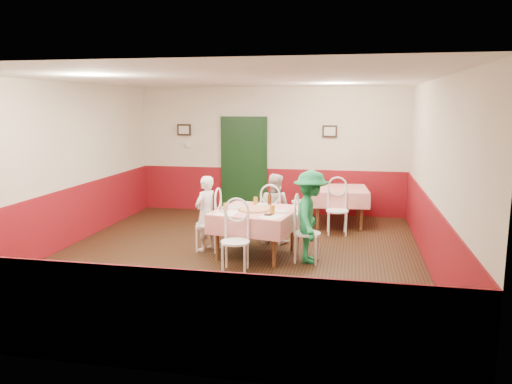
% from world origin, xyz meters
% --- Properties ---
extents(floor, '(7.00, 7.00, 0.00)m').
position_xyz_m(floor, '(0.00, 0.00, 0.00)').
color(floor, black).
rests_on(floor, ground).
extents(ceiling, '(7.00, 7.00, 0.00)m').
position_xyz_m(ceiling, '(0.00, 0.00, 2.80)').
color(ceiling, white).
rests_on(ceiling, back_wall).
extents(back_wall, '(6.00, 0.10, 2.80)m').
position_xyz_m(back_wall, '(0.00, 3.50, 1.40)').
color(back_wall, beige).
rests_on(back_wall, ground).
extents(front_wall, '(6.00, 0.10, 2.80)m').
position_xyz_m(front_wall, '(0.00, -3.50, 1.40)').
color(front_wall, beige).
rests_on(front_wall, ground).
extents(left_wall, '(0.10, 7.00, 2.80)m').
position_xyz_m(left_wall, '(-3.00, 0.00, 1.40)').
color(left_wall, beige).
rests_on(left_wall, ground).
extents(right_wall, '(0.10, 7.00, 2.80)m').
position_xyz_m(right_wall, '(3.00, 0.00, 1.40)').
color(right_wall, beige).
rests_on(right_wall, ground).
extents(wainscot_back, '(6.00, 0.03, 1.00)m').
position_xyz_m(wainscot_back, '(0.00, 3.48, 0.50)').
color(wainscot_back, maroon).
rests_on(wainscot_back, ground).
extents(wainscot_front, '(6.00, 0.03, 1.00)m').
position_xyz_m(wainscot_front, '(0.00, -3.48, 0.50)').
color(wainscot_front, maroon).
rests_on(wainscot_front, ground).
extents(wainscot_left, '(0.03, 7.00, 1.00)m').
position_xyz_m(wainscot_left, '(-2.98, 0.00, 0.50)').
color(wainscot_left, maroon).
rests_on(wainscot_left, ground).
extents(wainscot_right, '(0.03, 7.00, 1.00)m').
position_xyz_m(wainscot_right, '(2.98, 0.00, 0.50)').
color(wainscot_right, maroon).
rests_on(wainscot_right, ground).
extents(door, '(0.96, 0.06, 2.10)m').
position_xyz_m(door, '(-0.60, 3.45, 1.05)').
color(door, black).
rests_on(door, ground).
extents(picture_left, '(0.32, 0.03, 0.26)m').
position_xyz_m(picture_left, '(-2.00, 3.45, 1.85)').
color(picture_left, black).
rests_on(picture_left, back_wall).
extents(picture_right, '(0.32, 0.03, 0.26)m').
position_xyz_m(picture_right, '(1.30, 3.45, 1.85)').
color(picture_right, black).
rests_on(picture_right, back_wall).
extents(thermostat, '(0.10, 0.03, 0.10)m').
position_xyz_m(thermostat, '(-1.90, 3.45, 1.50)').
color(thermostat, white).
rests_on(thermostat, back_wall).
extents(main_table, '(1.41, 1.41, 0.77)m').
position_xyz_m(main_table, '(0.32, 0.19, 0.38)').
color(main_table, red).
rests_on(main_table, ground).
extents(second_table, '(1.22, 1.22, 0.77)m').
position_xyz_m(second_table, '(1.56, 2.57, 0.38)').
color(second_table, red).
rests_on(second_table, ground).
extents(chair_left, '(0.42, 0.42, 0.90)m').
position_xyz_m(chair_left, '(-0.52, 0.33, 0.45)').
color(chair_left, white).
rests_on(chair_left, ground).
extents(chair_right, '(0.44, 0.44, 0.90)m').
position_xyz_m(chair_right, '(1.16, 0.04, 0.45)').
color(chair_right, white).
rests_on(chair_right, ground).
extents(chair_far, '(0.48, 0.48, 0.90)m').
position_xyz_m(chair_far, '(0.46, 1.02, 0.45)').
color(chair_far, white).
rests_on(chair_far, ground).
extents(chair_near, '(0.45, 0.45, 0.90)m').
position_xyz_m(chair_near, '(0.18, -0.65, 0.45)').
color(chair_near, white).
rests_on(chair_near, ground).
extents(chair_second_a, '(0.46, 0.46, 0.90)m').
position_xyz_m(chair_second_a, '(0.81, 2.57, 0.45)').
color(chair_second_a, white).
rests_on(chair_second_a, ground).
extents(chair_second_b, '(0.46, 0.46, 0.90)m').
position_xyz_m(chair_second_b, '(1.56, 1.82, 0.45)').
color(chair_second_b, white).
rests_on(chair_second_b, ground).
extents(pizza, '(0.56, 0.56, 0.03)m').
position_xyz_m(pizza, '(0.30, 0.14, 0.78)').
color(pizza, '#B74723').
rests_on(pizza, main_table).
extents(plate_left, '(0.29, 0.29, 0.01)m').
position_xyz_m(plate_left, '(-0.09, 0.28, 0.77)').
color(plate_left, white).
rests_on(plate_left, main_table).
extents(plate_right, '(0.29, 0.29, 0.01)m').
position_xyz_m(plate_right, '(0.74, 0.13, 0.77)').
color(plate_right, white).
rests_on(plate_right, main_table).
extents(plate_far, '(0.29, 0.29, 0.01)m').
position_xyz_m(plate_far, '(0.36, 0.58, 0.77)').
color(plate_far, white).
rests_on(plate_far, main_table).
extents(glass_a, '(0.08, 0.08, 0.13)m').
position_xyz_m(glass_a, '(-0.13, -0.02, 0.83)').
color(glass_a, '#BF7219').
rests_on(glass_a, main_table).
extents(glass_b, '(0.09, 0.09, 0.14)m').
position_xyz_m(glass_b, '(0.63, -0.11, 0.83)').
color(glass_b, '#BF7219').
rests_on(glass_b, main_table).
extents(glass_c, '(0.08, 0.08, 0.13)m').
position_xyz_m(glass_c, '(0.23, 0.60, 0.83)').
color(glass_c, '#BF7219').
rests_on(glass_c, main_table).
extents(beer_bottle, '(0.07, 0.07, 0.23)m').
position_xyz_m(beer_bottle, '(0.47, 0.59, 0.87)').
color(beer_bottle, '#381C0A').
rests_on(beer_bottle, main_table).
extents(shaker_a, '(0.04, 0.04, 0.09)m').
position_xyz_m(shaker_a, '(-0.16, -0.18, 0.81)').
color(shaker_a, silver).
rests_on(shaker_a, main_table).
extents(shaker_b, '(0.04, 0.04, 0.09)m').
position_xyz_m(shaker_b, '(-0.10, -0.23, 0.81)').
color(shaker_b, silver).
rests_on(shaker_b, main_table).
extents(shaker_c, '(0.04, 0.04, 0.09)m').
position_xyz_m(shaker_c, '(-0.20, -0.06, 0.81)').
color(shaker_c, '#B23319').
rests_on(shaker_c, main_table).
extents(menu_left, '(0.31, 0.41, 0.00)m').
position_xyz_m(menu_left, '(-0.08, -0.15, 0.76)').
color(menu_left, white).
rests_on(menu_left, main_table).
extents(menu_right, '(0.43, 0.48, 0.00)m').
position_xyz_m(menu_right, '(0.64, -0.23, 0.76)').
color(menu_right, white).
rests_on(menu_right, main_table).
extents(wallet, '(0.12, 0.11, 0.02)m').
position_xyz_m(wallet, '(0.58, -0.18, 0.77)').
color(wallet, black).
rests_on(wallet, main_table).
extents(diner_left, '(0.46, 0.54, 1.26)m').
position_xyz_m(diner_left, '(-0.57, 0.34, 0.63)').
color(diner_left, gray).
rests_on(diner_left, ground).
extents(diner_far, '(0.71, 0.62, 1.23)m').
position_xyz_m(diner_far, '(0.47, 1.07, 0.61)').
color(diner_far, gray).
rests_on(diner_far, ground).
extents(diner_right, '(0.59, 0.96, 1.44)m').
position_xyz_m(diner_right, '(1.21, 0.03, 0.72)').
color(diner_right, gray).
rests_on(diner_right, ground).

